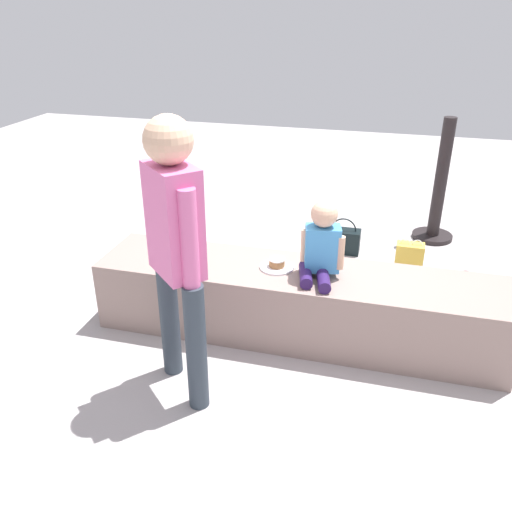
# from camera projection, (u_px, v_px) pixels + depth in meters

# --- Properties ---
(ground_plane) EXTENTS (12.00, 12.00, 0.00)m
(ground_plane) POSITION_uv_depth(u_px,v_px,m) (296.00, 332.00, 3.56)
(ground_plane) COLOR #A29B9C
(concrete_ledge) EXTENTS (2.58, 0.56, 0.46)m
(concrete_ledge) POSITION_uv_depth(u_px,v_px,m) (297.00, 303.00, 3.45)
(concrete_ledge) COLOR gray
(concrete_ledge) RESTS_ON ground_plane
(child_seated) EXTENTS (0.28, 0.34, 0.48)m
(child_seated) POSITION_uv_depth(u_px,v_px,m) (321.00, 245.00, 3.20)
(child_seated) COLOR #2B174E
(child_seated) RESTS_ON concrete_ledge
(adult_standing) EXTENTS (0.36, 0.35, 1.54)m
(adult_standing) POSITION_uv_depth(u_px,v_px,m) (175.00, 239.00, 2.66)
(adult_standing) COLOR #2D3741
(adult_standing) RESTS_ON ground_plane
(cake_plate) EXTENTS (0.22, 0.22, 0.07)m
(cake_plate) POSITION_uv_depth(u_px,v_px,m) (277.00, 265.00, 3.39)
(cake_plate) COLOR white
(cake_plate) RESTS_ON concrete_ledge
(gift_bag) EXTENTS (0.21, 0.13, 0.33)m
(gift_bag) POSITION_uv_depth(u_px,v_px,m) (409.00, 261.00, 4.19)
(gift_bag) COLOR gold
(gift_bag) RESTS_ON ground_plane
(railing_post) EXTENTS (0.36, 0.36, 1.11)m
(railing_post) POSITION_uv_depth(u_px,v_px,m) (438.00, 196.00, 4.75)
(railing_post) COLOR black
(railing_post) RESTS_ON ground_plane
(water_bottle_near_gift) EXTENTS (0.07, 0.07, 0.22)m
(water_bottle_near_gift) POSITION_uv_depth(u_px,v_px,m) (306.00, 279.00, 4.01)
(water_bottle_near_gift) COLOR silver
(water_bottle_near_gift) RESTS_ON ground_plane
(party_cup_red) EXTENTS (0.08, 0.08, 0.12)m
(party_cup_red) POSITION_uv_depth(u_px,v_px,m) (465.00, 280.00, 4.09)
(party_cup_red) COLOR red
(party_cup_red) RESTS_ON ground_plane
(cake_box_white) EXTENTS (0.39, 0.36, 0.14)m
(cake_box_white) POSITION_uv_depth(u_px,v_px,m) (380.00, 288.00, 3.95)
(cake_box_white) COLOR white
(cake_box_white) RESTS_ON ground_plane
(handbag_black_leather) EXTENTS (0.30, 0.15, 0.31)m
(handbag_black_leather) POSITION_uv_depth(u_px,v_px,m) (343.00, 240.00, 4.63)
(handbag_black_leather) COLOR black
(handbag_black_leather) RESTS_ON ground_plane
(handbag_brown_canvas) EXTENTS (0.31, 0.13, 0.31)m
(handbag_brown_canvas) POSITION_uv_depth(u_px,v_px,m) (437.00, 298.00, 3.76)
(handbag_brown_canvas) COLOR brown
(handbag_brown_canvas) RESTS_ON ground_plane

